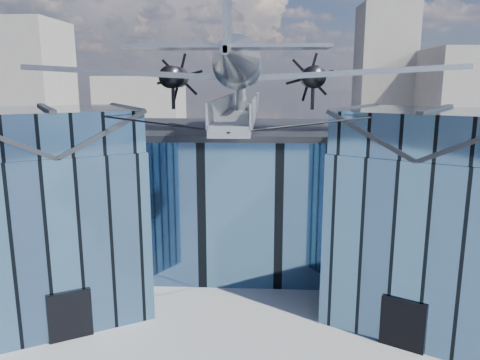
{
  "coord_description": "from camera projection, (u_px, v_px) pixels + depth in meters",
  "views": [
    {
      "loc": [
        1.49,
        -26.21,
        13.18
      ],
      "look_at": [
        0.0,
        2.0,
        7.2
      ],
      "focal_mm": 35.0,
      "sensor_mm": 36.0,
      "label": 1
    }
  ],
  "objects": [
    {
      "name": "ground_plane",
      "position": [
        238.0,
        302.0,
        28.41
      ],
      "size": [
        120.0,
        120.0,
        0.0
      ],
      "primitive_type": "plane",
      "color": "gray"
    },
    {
      "name": "museum",
      "position": [
        243.0,
        192.0,
        32.95
      ],
      "size": [
        32.88,
        24.5,
        17.6
      ],
      "color": "#456B8E",
      "rests_on": "ground"
    },
    {
      "name": "bg_towers",
      "position": [
        265.0,
        101.0,
        75.59
      ],
      "size": [
        77.0,
        24.5,
        26.0
      ],
      "color": "gray",
      "rests_on": "ground"
    }
  ]
}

